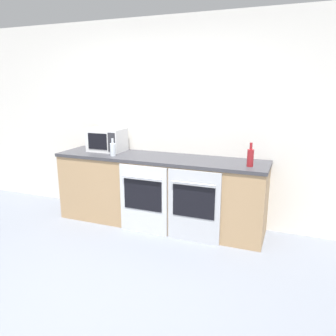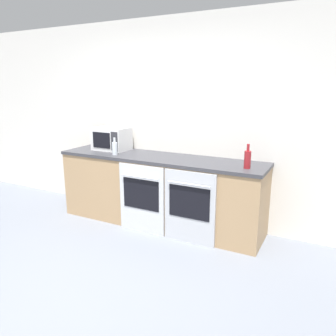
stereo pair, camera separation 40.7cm
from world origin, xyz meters
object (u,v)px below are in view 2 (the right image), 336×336
oven_left (142,199)px  bottle_clear (115,148)px  oven_right (190,207)px  bottle_amber (99,139)px  microwave (112,139)px  bottle_red (248,159)px

oven_left → bottle_clear: size_ratio=3.83×
oven_right → bottle_amber: size_ratio=3.11×
oven_left → microwave: bearing=150.4°
oven_right → bottle_amber: bearing=162.2°
bottle_clear → oven_left: bearing=-18.0°
oven_left → bottle_clear: bottle_clear is taller
oven_left → bottle_clear: (-0.49, 0.16, 0.55)m
oven_left → bottle_amber: 1.32m
microwave → bottle_red: 1.94m
bottle_clear → bottle_amber: bottle_amber is taller
bottle_red → bottle_amber: 2.28m
bottle_clear → oven_right: bearing=-8.1°
oven_right → bottle_clear: 1.27m
microwave → bottle_amber: microwave is taller
bottle_amber → bottle_clear: bearing=-34.1°
oven_right → bottle_red: (0.57, 0.22, 0.57)m
bottle_red → microwave: bearing=174.3°
bottle_clear → bottle_red: size_ratio=0.84×
bottle_clear → bottle_red: bearing=2.1°
microwave → bottle_clear: 0.35m
microwave → oven_right: bearing=-16.9°
oven_left → bottle_red: (1.20, 0.22, 0.57)m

